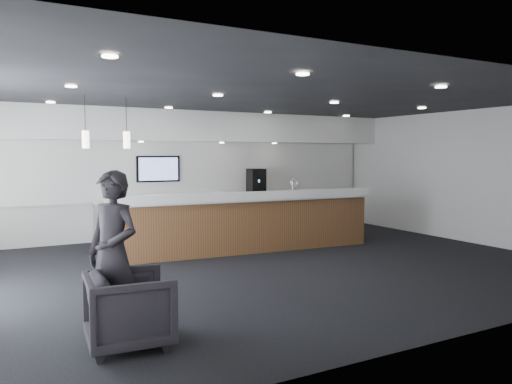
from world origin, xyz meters
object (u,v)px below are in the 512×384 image
coffee_machine (256,182)px  lounge_guest (113,253)px  service_counter (246,223)px  armchair (130,309)px

coffee_machine → lounge_guest: lounge_guest is taller
service_counter → lounge_guest: (-3.50, -3.57, 0.34)m
coffee_machine → lounge_guest: (-4.95, -5.78, -0.37)m
coffee_machine → service_counter: bearing=-118.3°
coffee_machine → armchair: bearing=-123.2°
armchair → coffee_machine: bearing=-33.2°
service_counter → coffee_machine: coffee_machine is taller
service_counter → armchair: bearing=-126.6°
coffee_machine → armchair: 7.94m
coffee_machine → armchair: coffee_machine is taller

